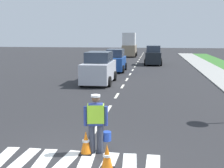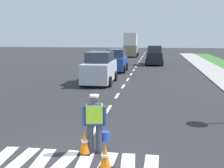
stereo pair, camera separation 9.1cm
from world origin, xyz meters
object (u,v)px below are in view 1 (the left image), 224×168
object	(u,v)px
road_worker	(97,121)
traffic_cone_far	(107,157)
delivery_truck	(129,46)
car_oncoming_second	(115,61)
car_oncoming_lead	(99,69)
car_outgoing_far	(153,56)
traffic_cone_near	(86,143)

from	to	relation	value
road_worker	traffic_cone_far	xyz separation A→B (m)	(0.45, -1.05, -0.60)
traffic_cone_far	delivery_truck	world-z (taller)	delivery_truck
road_worker	traffic_cone_far	size ratio (longest dim) A/B	2.47
car_oncoming_second	car_oncoming_lead	distance (m)	6.79
delivery_truck	car_outgoing_far	xyz separation A→B (m)	(3.60, -11.65, -0.63)
traffic_cone_near	car_outgoing_far	distance (m)	25.51
car_oncoming_lead	car_oncoming_second	bearing A→B (deg)	87.94
road_worker	traffic_cone_near	world-z (taller)	road_worker
car_outgoing_far	car_oncoming_second	xyz separation A→B (m)	(-3.36, -6.52, -0.06)
traffic_cone_near	car_outgoing_far	xyz separation A→B (m)	(1.72, 25.45, 0.65)
delivery_truck	car_oncoming_lead	xyz separation A→B (m)	(-0.00, -24.95, -0.61)
delivery_truck	car_oncoming_lead	world-z (taller)	delivery_truck
traffic_cone_far	car_oncoming_lead	size ratio (longest dim) A/B	0.15
traffic_cone_far	car_oncoming_lead	world-z (taller)	car_oncoming_lead
delivery_truck	traffic_cone_near	bearing A→B (deg)	-87.09
traffic_cone_far	delivery_truck	xyz separation A→B (m)	(-2.62, 38.03, 1.28)
traffic_cone_near	car_outgoing_far	size ratio (longest dim) A/B	0.17
traffic_cone_far	delivery_truck	distance (m)	38.14
road_worker	delivery_truck	world-z (taller)	delivery_truck
road_worker	car_oncoming_lead	bearing A→B (deg)	100.25
delivery_truck	car_outgoing_far	size ratio (longest dim) A/B	1.20
traffic_cone_near	car_outgoing_far	bearing A→B (deg)	86.14
car_oncoming_lead	traffic_cone_far	bearing A→B (deg)	-78.64
road_worker	traffic_cone_far	world-z (taller)	road_worker
car_oncoming_second	car_oncoming_lead	size ratio (longest dim) A/B	0.88
traffic_cone_near	delivery_truck	distance (m)	37.17
road_worker	car_oncoming_lead	size ratio (longest dim) A/B	0.38
car_oncoming_second	traffic_cone_far	bearing A→B (deg)	-83.16
car_oncoming_second	car_oncoming_lead	world-z (taller)	car_oncoming_lead
traffic_cone_near	traffic_cone_far	xyz separation A→B (m)	(0.74, -0.93, 0.01)
car_oncoming_second	car_oncoming_lead	bearing A→B (deg)	-92.06
road_worker	car_oncoming_second	distance (m)	18.90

